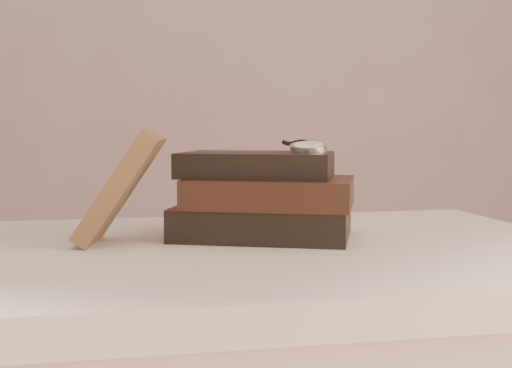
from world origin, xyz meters
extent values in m
cube|color=beige|center=(0.00, 0.35, 0.73)|extent=(1.00, 0.60, 0.04)
cube|color=white|center=(0.00, 0.35, 0.67)|extent=(0.88, 0.49, 0.08)
cube|color=black|center=(0.08, 0.41, 0.77)|extent=(0.28, 0.24, 0.04)
cube|color=beige|center=(0.08, 0.41, 0.77)|extent=(0.27, 0.22, 0.03)
cube|color=gold|center=(-0.02, 0.47, 0.77)|extent=(0.01, 0.01, 0.05)
cube|color=maroon|center=(-0.03, 0.45, 0.77)|extent=(0.06, 0.14, 0.05)
cube|color=black|center=(0.09, 0.40, 0.81)|extent=(0.26, 0.22, 0.04)
cube|color=beige|center=(0.09, 0.40, 0.81)|extent=(0.25, 0.21, 0.03)
cube|color=gold|center=(0.00, 0.46, 0.81)|extent=(0.01, 0.01, 0.04)
cube|color=black|center=(0.08, 0.42, 0.85)|extent=(0.25, 0.21, 0.03)
cube|color=beige|center=(0.08, 0.42, 0.85)|extent=(0.24, 0.20, 0.03)
cube|color=gold|center=(-0.01, 0.48, 0.85)|extent=(0.01, 0.01, 0.04)
cube|color=#49321C|center=(-0.11, 0.39, 0.83)|extent=(0.13, 0.12, 0.15)
cylinder|color=silver|center=(0.14, 0.37, 0.88)|extent=(0.06, 0.07, 0.02)
cylinder|color=white|center=(0.14, 0.37, 0.88)|extent=(0.05, 0.05, 0.01)
torus|color=silver|center=(0.14, 0.37, 0.88)|extent=(0.06, 0.06, 0.01)
cylinder|color=silver|center=(0.15, 0.40, 0.88)|extent=(0.01, 0.01, 0.01)
cube|color=black|center=(0.14, 0.38, 0.88)|extent=(0.01, 0.01, 0.00)
cube|color=black|center=(0.14, 0.37, 0.88)|extent=(0.01, 0.00, 0.00)
sphere|color=black|center=(0.15, 0.41, 0.88)|extent=(0.01, 0.01, 0.01)
sphere|color=black|center=(0.14, 0.42, 0.88)|extent=(0.01, 0.01, 0.01)
sphere|color=black|center=(0.14, 0.43, 0.88)|extent=(0.01, 0.01, 0.01)
sphere|color=black|center=(0.14, 0.44, 0.88)|extent=(0.01, 0.01, 0.01)
sphere|color=black|center=(0.14, 0.45, 0.88)|extent=(0.01, 0.01, 0.01)
sphere|color=black|center=(0.14, 0.46, 0.88)|extent=(0.01, 0.01, 0.01)
sphere|color=black|center=(0.13, 0.47, 0.88)|extent=(0.01, 0.01, 0.01)
sphere|color=black|center=(0.13, 0.48, 0.88)|extent=(0.01, 0.01, 0.01)
sphere|color=black|center=(0.13, 0.49, 0.88)|extent=(0.01, 0.01, 0.01)
torus|color=silver|center=(0.01, 0.52, 0.82)|extent=(0.05, 0.03, 0.05)
torus|color=silver|center=(0.05, 0.50, 0.82)|extent=(0.05, 0.03, 0.05)
cylinder|color=silver|center=(0.03, 0.51, 0.82)|extent=(0.01, 0.01, 0.00)
cylinder|color=silver|center=(0.01, 0.58, 0.81)|extent=(0.04, 0.10, 0.03)
cylinder|color=silver|center=(0.09, 0.54, 0.81)|extent=(0.04, 0.10, 0.03)
camera|label=1|loc=(-0.12, -0.53, 0.91)|focal=48.63mm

